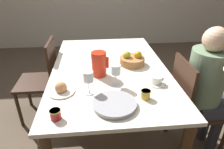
{
  "coord_description": "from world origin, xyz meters",
  "views": [
    {
      "loc": [
        -0.14,
        -1.67,
        1.55
      ],
      "look_at": [
        0.0,
        -0.24,
        0.79
      ],
      "focal_mm": 32.0,
      "sensor_mm": 36.0,
      "label": 1
    }
  ],
  "objects_px": {
    "wine_glass_water": "(88,78)",
    "serving_tray": "(114,104)",
    "person_seated": "(208,84)",
    "fruit_bowl": "(132,60)",
    "chair_person_side": "(192,104)",
    "teacup_near_person": "(156,81)",
    "jam_jar_amber": "(146,94)",
    "bread_plate": "(61,89)",
    "wine_glass_juice": "(116,71)",
    "jam_jar_red": "(55,114)",
    "chair_opposite": "(43,78)",
    "red_pitcher": "(99,64)"
  },
  "relations": [
    {
      "from": "jam_jar_amber",
      "to": "person_seated",
      "type": "bearing_deg",
      "value": 18.46
    },
    {
      "from": "person_seated",
      "to": "chair_person_side",
      "type": "bearing_deg",
      "value": -107.35
    },
    {
      "from": "chair_person_side",
      "to": "fruit_bowl",
      "type": "xyz_separation_m",
      "value": [
        -0.49,
        0.35,
        0.3
      ]
    },
    {
      "from": "wine_glass_juice",
      "to": "jam_jar_red",
      "type": "relative_size",
      "value": 2.56
    },
    {
      "from": "person_seated",
      "to": "teacup_near_person",
      "type": "height_order",
      "value": "person_seated"
    },
    {
      "from": "wine_glass_water",
      "to": "teacup_near_person",
      "type": "bearing_deg",
      "value": 9.39
    },
    {
      "from": "wine_glass_water",
      "to": "fruit_bowl",
      "type": "distance_m",
      "value": 0.62
    },
    {
      "from": "wine_glass_juice",
      "to": "fruit_bowl",
      "type": "distance_m",
      "value": 0.43
    },
    {
      "from": "jam_jar_red",
      "to": "serving_tray",
      "type": "bearing_deg",
      "value": 13.88
    },
    {
      "from": "chair_person_side",
      "to": "wine_glass_juice",
      "type": "xyz_separation_m",
      "value": [
        -0.69,
        -0.03,
        0.38
      ]
    },
    {
      "from": "serving_tray",
      "to": "jam_jar_red",
      "type": "height_order",
      "value": "jam_jar_red"
    },
    {
      "from": "wine_glass_water",
      "to": "teacup_near_person",
      "type": "xyz_separation_m",
      "value": [
        0.53,
        0.09,
        -0.1
      ]
    },
    {
      "from": "serving_tray",
      "to": "fruit_bowl",
      "type": "xyz_separation_m",
      "value": [
        0.24,
        0.64,
        0.03
      ]
    },
    {
      "from": "chair_person_side",
      "to": "teacup_near_person",
      "type": "distance_m",
      "value": 0.46
    },
    {
      "from": "person_seated",
      "to": "fruit_bowl",
      "type": "height_order",
      "value": "person_seated"
    },
    {
      "from": "wine_glass_juice",
      "to": "person_seated",
      "type": "bearing_deg",
      "value": 0.19
    },
    {
      "from": "person_seated",
      "to": "wine_glass_water",
      "type": "distance_m",
      "value": 1.0
    },
    {
      "from": "person_seated",
      "to": "serving_tray",
      "type": "distance_m",
      "value": 0.86
    },
    {
      "from": "red_pitcher",
      "to": "jam_jar_red",
      "type": "relative_size",
      "value": 3.02
    },
    {
      "from": "chair_opposite",
      "to": "jam_jar_amber",
      "type": "bearing_deg",
      "value": -132.4
    },
    {
      "from": "chair_opposite",
      "to": "wine_glass_juice",
      "type": "xyz_separation_m",
      "value": [
        0.73,
        -0.64,
        0.38
      ]
    },
    {
      "from": "red_pitcher",
      "to": "bread_plate",
      "type": "xyz_separation_m",
      "value": [
        -0.29,
        -0.24,
        -0.08
      ]
    },
    {
      "from": "wine_glass_juice",
      "to": "teacup_near_person",
      "type": "distance_m",
      "value": 0.34
    },
    {
      "from": "wine_glass_water",
      "to": "serving_tray",
      "type": "xyz_separation_m",
      "value": [
        0.17,
        -0.17,
        -0.12
      ]
    },
    {
      "from": "chair_opposite",
      "to": "bread_plate",
      "type": "height_order",
      "value": "chair_opposite"
    },
    {
      "from": "teacup_near_person",
      "to": "bread_plate",
      "type": "xyz_separation_m",
      "value": [
        -0.74,
        -0.05,
        -0.0
      ]
    },
    {
      "from": "chair_opposite",
      "to": "teacup_near_person",
      "type": "relative_size",
      "value": 6.16
    },
    {
      "from": "fruit_bowl",
      "to": "jam_jar_red",
      "type": "bearing_deg",
      "value": -129.83
    },
    {
      "from": "serving_tray",
      "to": "bread_plate",
      "type": "xyz_separation_m",
      "value": [
        -0.37,
        0.2,
        0.01
      ]
    },
    {
      "from": "jam_jar_amber",
      "to": "red_pitcher",
      "type": "bearing_deg",
      "value": 129.4
    },
    {
      "from": "chair_person_side",
      "to": "fruit_bowl",
      "type": "distance_m",
      "value": 0.67
    },
    {
      "from": "teacup_near_person",
      "to": "jam_jar_amber",
      "type": "bearing_deg",
      "value": -125.37
    },
    {
      "from": "chair_person_side",
      "to": "wine_glass_juice",
      "type": "bearing_deg",
      "value": -87.51
    },
    {
      "from": "chair_person_side",
      "to": "red_pitcher",
      "type": "relative_size",
      "value": 4.31
    },
    {
      "from": "wine_glass_water",
      "to": "serving_tray",
      "type": "relative_size",
      "value": 0.6
    },
    {
      "from": "teacup_near_person",
      "to": "fruit_bowl",
      "type": "bearing_deg",
      "value": 108.22
    },
    {
      "from": "wine_glass_water",
      "to": "jam_jar_red",
      "type": "xyz_separation_m",
      "value": [
        -0.2,
        -0.26,
        -0.1
      ]
    },
    {
      "from": "red_pitcher",
      "to": "fruit_bowl",
      "type": "height_order",
      "value": "red_pitcher"
    },
    {
      "from": "wine_glass_juice",
      "to": "bread_plate",
      "type": "relative_size",
      "value": 0.9
    },
    {
      "from": "bread_plate",
      "to": "jam_jar_red",
      "type": "xyz_separation_m",
      "value": [
        0.0,
        -0.29,
        0.01
      ]
    },
    {
      "from": "teacup_near_person",
      "to": "serving_tray",
      "type": "relative_size",
      "value": 0.49
    },
    {
      "from": "teacup_near_person",
      "to": "bread_plate",
      "type": "bearing_deg",
      "value": -175.78
    },
    {
      "from": "person_seated",
      "to": "fruit_bowl",
      "type": "bearing_deg",
      "value": -123.02
    },
    {
      "from": "red_pitcher",
      "to": "teacup_near_person",
      "type": "relative_size",
      "value": 1.43
    },
    {
      "from": "bread_plate",
      "to": "jam_jar_amber",
      "type": "bearing_deg",
      "value": -12.73
    },
    {
      "from": "person_seated",
      "to": "wine_glass_juice",
      "type": "xyz_separation_m",
      "value": [
        -0.77,
        -0.0,
        0.17
      ]
    },
    {
      "from": "wine_glass_juice",
      "to": "jam_jar_amber",
      "type": "xyz_separation_m",
      "value": [
        0.19,
        -0.19,
        -0.09
      ]
    },
    {
      "from": "wine_glass_water",
      "to": "fruit_bowl",
      "type": "relative_size",
      "value": 0.76
    },
    {
      "from": "person_seated",
      "to": "bread_plate",
      "type": "bearing_deg",
      "value": -87.12
    },
    {
      "from": "wine_glass_juice",
      "to": "serving_tray",
      "type": "height_order",
      "value": "wine_glass_juice"
    }
  ]
}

